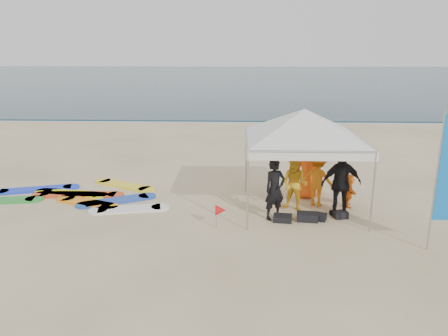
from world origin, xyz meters
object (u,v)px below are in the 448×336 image
person_yellow (295,184)px  person_orange_a (318,179)px  person_seated (349,190)px  person_black_a (275,189)px  surfboard_spread (80,196)px  person_orange_b (308,172)px  person_black_b (341,183)px  canopy_tent (305,109)px  marker_pennant (221,210)px

person_yellow → person_orange_a: 0.85m
person_yellow → person_seated: (1.65, 0.40, -0.29)m
person_black_a → surfboard_spread: bearing=136.5°
person_orange_b → person_orange_a: bearing=110.8°
person_black_a → person_black_b: bearing=-20.5°
person_black_b → canopy_tent: 2.28m
person_yellow → person_black_b: size_ratio=0.83×
marker_pennant → person_orange_b: bearing=43.9°
person_seated → surfboard_spread: (-8.26, 0.52, -0.46)m
person_black_a → person_orange_b: bearing=28.3°
person_black_a → person_orange_b: size_ratio=1.02×
person_orange_b → surfboard_spread: 7.20m
person_black_a → person_black_b: size_ratio=0.89×
person_seated → person_yellow: bearing=109.1°
person_seated → marker_pennant: (-3.71, -1.76, -0.00)m
person_orange_b → person_seated: person_orange_b is taller
person_seated → surfboard_spread: person_seated is taller
person_orange_a → person_orange_b: person_orange_b is taller
person_black_a → person_orange_a: 1.73m
marker_pennant → surfboard_spread: marker_pennant is taller
person_orange_b → surfboard_spread: bearing=8.3°
person_black_b → person_orange_b: bearing=-73.5°
person_seated → surfboard_spread: bearing=92.1°
person_black_b → canopy_tent: canopy_tent is taller
person_black_a → marker_pennant: bearing=177.5°
person_orange_a → surfboard_spread: person_orange_a is taller
person_yellow → person_black_a: bearing=-106.8°
person_black_b → person_yellow: bearing=-24.8°
surfboard_spread → person_orange_a: bearing=-3.7°
person_orange_b → person_black_b: bearing=120.2°
person_black_b → person_orange_a: bearing=-66.4°
person_black_b → person_seated: size_ratio=1.92×
person_orange_b → person_seated: 1.38m
person_orange_a → marker_pennant: (-2.79, -1.81, -0.32)m
marker_pennant → surfboard_spread: size_ratio=0.11×
canopy_tent → marker_pennant: size_ratio=6.98×
person_orange_a → person_seated: size_ratio=1.63×
person_orange_b → surfboard_spread: (-7.15, -0.23, -0.80)m
canopy_tent → person_orange_b: bearing=71.2°
person_yellow → person_black_b: 1.29m
person_orange_a → canopy_tent: canopy_tent is taller
person_orange_a → person_orange_b: 0.73m
person_black_b → canopy_tent: bearing=-34.1°
person_orange_a → canopy_tent: (-0.52, -0.31, 2.11)m
person_black_b → surfboard_spread: size_ratio=0.33×
person_seated → canopy_tent: canopy_tent is taller
person_black_a → marker_pennant: (-1.44, -0.71, -0.35)m
person_yellow → person_orange_a: (0.73, 0.44, 0.02)m
person_yellow → person_orange_b: size_ratio=0.95×
person_orange_a → surfboard_spread: bearing=22.5°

